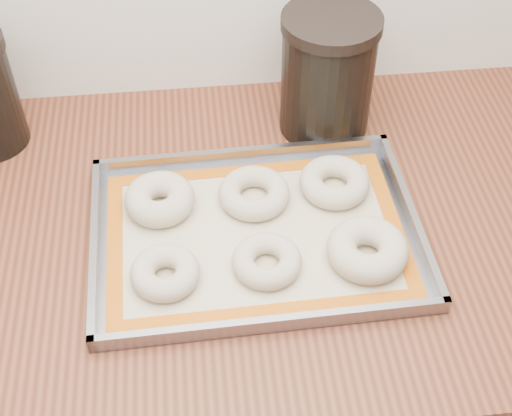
{
  "coord_description": "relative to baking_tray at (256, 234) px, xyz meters",
  "views": [
    {
      "loc": [
        0.17,
        0.97,
        1.66
      ],
      "look_at": [
        0.25,
        1.64,
        0.96
      ],
      "focal_mm": 50.0,
      "sensor_mm": 36.0,
      "label": 1
    }
  ],
  "objects": [
    {
      "name": "cabinet",
      "position": [
        -0.25,
        0.04,
        -0.48
      ],
      "size": [
        3.0,
        0.65,
        0.86
      ],
      "primitive_type": "cube",
      "color": "slate",
      "rests_on": "floor"
    },
    {
      "name": "bagel_front_mid",
      "position": [
        0.01,
        -0.06,
        0.01
      ],
      "size": [
        0.12,
        0.12,
        0.03
      ],
      "primitive_type": "torus",
      "rotation": [
        0.0,
        0.0,
        0.29
      ],
      "color": "#BCAB92",
      "rests_on": "baking_mat"
    },
    {
      "name": "baking_tray",
      "position": [
        0.0,
        0.0,
        0.0
      ],
      "size": [
        0.47,
        0.34,
        0.03
      ],
      "rotation": [
        0.0,
        0.0,
        0.02
      ],
      "color": "gray",
      "rests_on": "countertop"
    },
    {
      "name": "bagel_back_left",
      "position": [
        -0.13,
        0.07,
        0.02
      ],
      "size": [
        0.13,
        0.13,
        0.04
      ],
      "primitive_type": "torus",
      "rotation": [
        0.0,
        0.0,
        -0.31
      ],
      "color": "#BCAB92",
      "rests_on": "baking_mat"
    },
    {
      "name": "canister_right",
      "position": [
        0.14,
        0.23,
        0.1
      ],
      "size": [
        0.15,
        0.15,
        0.2
      ],
      "color": "black",
      "rests_on": "countertop"
    },
    {
      "name": "countertop",
      "position": [
        -0.25,
        0.04,
        -0.03
      ],
      "size": [
        3.06,
        0.68,
        0.04
      ],
      "primitive_type": "cube",
      "color": "brown",
      "rests_on": "cabinet"
    },
    {
      "name": "baking_mat",
      "position": [
        0.0,
        0.0,
        -0.0
      ],
      "size": [
        0.43,
        0.3,
        0.0
      ],
      "rotation": [
        0.0,
        0.0,
        0.02
      ],
      "color": "#C6B793",
      "rests_on": "baking_tray"
    },
    {
      "name": "bagel_back_right",
      "position": [
        0.13,
        0.08,
        0.01
      ],
      "size": [
        0.13,
        0.13,
        0.03
      ],
      "primitive_type": "torus",
      "rotation": [
        0.0,
        0.0,
        -0.32
      ],
      "color": "#BCAB92",
      "rests_on": "baking_mat"
    },
    {
      "name": "bagel_back_mid",
      "position": [
        0.0,
        0.07,
        0.01
      ],
      "size": [
        0.13,
        0.13,
        0.03
      ],
      "primitive_type": "torus",
      "rotation": [
        0.0,
        0.0,
        -0.25
      ],
      "color": "#BCAB92",
      "rests_on": "baking_mat"
    },
    {
      "name": "bagel_front_right",
      "position": [
        0.15,
        -0.06,
        0.02
      ],
      "size": [
        0.13,
        0.13,
        0.04
      ],
      "primitive_type": "torus",
      "rotation": [
        0.0,
        0.0,
        0.17
      ],
      "color": "#BCAB92",
      "rests_on": "baking_mat"
    },
    {
      "name": "bagel_front_left",
      "position": [
        -0.13,
        -0.07,
        0.01
      ],
      "size": [
        0.12,
        0.12,
        0.03
      ],
      "primitive_type": "torus",
      "rotation": [
        0.0,
        0.0,
        0.28
      ],
      "color": "#BCAB92",
      "rests_on": "baking_mat"
    }
  ]
}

